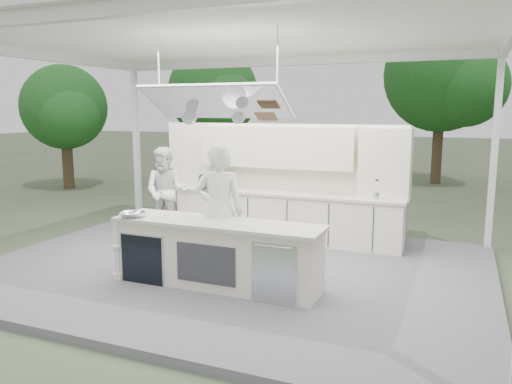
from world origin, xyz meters
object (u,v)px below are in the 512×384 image
at_px(sous_chef, 166,192).
at_px(head_chef, 219,212).
at_px(back_counter, 273,215).
at_px(demo_island, 216,253).

bearing_deg(sous_chef, head_chef, -60.39).
bearing_deg(back_counter, head_chef, -88.55).
bearing_deg(back_counter, sous_chef, -164.27).
relative_size(back_counter, head_chef, 2.51).
distance_m(demo_island, head_chef, 0.65).
relative_size(demo_island, head_chef, 1.54).
xyz_separation_m(demo_island, head_chef, (-0.12, 0.35, 0.53)).
height_order(back_counter, head_chef, head_chef).
xyz_separation_m(demo_island, back_counter, (-0.18, 2.81, 0.00)).
height_order(head_chef, sous_chef, head_chef).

